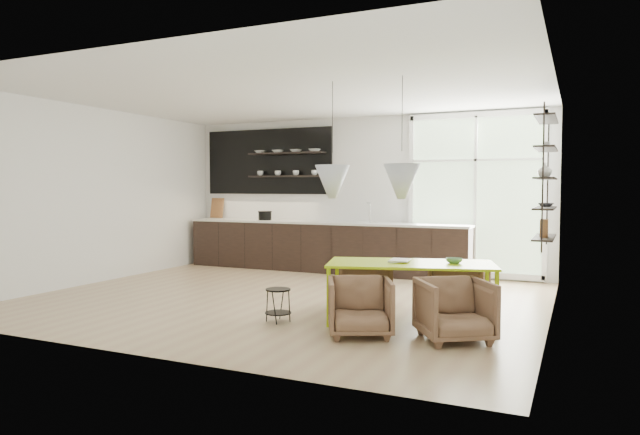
{
  "coord_description": "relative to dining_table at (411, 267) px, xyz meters",
  "views": [
    {
      "loc": [
        3.78,
        -7.09,
        1.58
      ],
      "look_at": [
        0.28,
        0.6,
        1.13
      ],
      "focal_mm": 32.0,
      "sensor_mm": 36.0,
      "label": 1
    }
  ],
  "objects": [
    {
      "name": "room",
      "position": [
        -1.43,
        1.73,
        0.81
      ],
      "size": [
        7.02,
        6.01,
        2.91
      ],
      "color": "tan",
      "rests_on": "ground"
    },
    {
      "name": "kitchen_run",
      "position": [
        -2.7,
        3.32,
        -0.05
      ],
      "size": [
        5.54,
        0.69,
        2.75
      ],
      "color": "black",
      "rests_on": "ground"
    },
    {
      "name": "right_shelving",
      "position": [
        1.35,
        1.8,
        1.0
      ],
      "size": [
        0.26,
        1.22,
        1.9
      ],
      "color": "black",
      "rests_on": "ground"
    },
    {
      "name": "dining_table",
      "position": [
        0.0,
        0.0,
        0.0
      ],
      "size": [
        2.08,
        1.35,
        0.7
      ],
      "rotation": [
        0.0,
        0.0,
        0.27
      ],
      "color": "#9DC306",
      "rests_on": "ground"
    },
    {
      "name": "armchair_back_left",
      "position": [
        -0.72,
        0.49,
        -0.34
      ],
      "size": [
        0.85,
        0.86,
        0.62
      ],
      "primitive_type": "imported",
      "rotation": [
        0.0,
        0.0,
        3.47
      ],
      "color": "brown",
      "rests_on": "ground"
    },
    {
      "name": "armchair_back_right",
      "position": [
        0.41,
        0.85,
        -0.34
      ],
      "size": [
        0.68,
        0.7,
        0.63
      ],
      "primitive_type": "imported",
      "rotation": [
        0.0,
        0.0,
        3.15
      ],
      "color": "brown",
      "rests_on": "ground"
    },
    {
      "name": "armchair_front_left",
      "position": [
        -0.32,
        -0.83,
        -0.34
      ],
      "size": [
        0.89,
        0.9,
        0.62
      ],
      "primitive_type": "imported",
      "rotation": [
        0.0,
        0.0,
        0.44
      ],
      "color": "brown",
      "rests_on": "ground"
    },
    {
      "name": "armchair_front_right",
      "position": [
        0.64,
        -0.62,
        -0.33
      ],
      "size": [
        0.96,
        0.96,
        0.64
      ],
      "primitive_type": "imported",
      "rotation": [
        0.0,
        0.0,
        0.57
      ],
      "color": "brown",
      "rests_on": "ground"
    },
    {
      "name": "wire_stool",
      "position": [
        -1.41,
        -0.65,
        -0.4
      ],
      "size": [
        0.31,
        0.31,
        0.39
      ],
      "rotation": [
        0.0,
        0.0,
        0.18
      ],
      "color": "black",
      "rests_on": "ground"
    },
    {
      "name": "table_book",
      "position": [
        -0.25,
        0.01,
        0.06
      ],
      "size": [
        0.25,
        0.32,
        0.03
      ],
      "primitive_type": "imported",
      "rotation": [
        0.0,
        0.0,
        0.09
      ],
      "color": "white",
      "rests_on": "dining_table"
    },
    {
      "name": "table_bowl",
      "position": [
        0.47,
        0.16,
        0.08
      ],
      "size": [
        0.24,
        0.24,
        0.06
      ],
      "primitive_type": "imported",
      "rotation": [
        0.0,
        0.0,
        0.32
      ],
      "color": "#5B8E63",
      "rests_on": "dining_table"
    }
  ]
}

